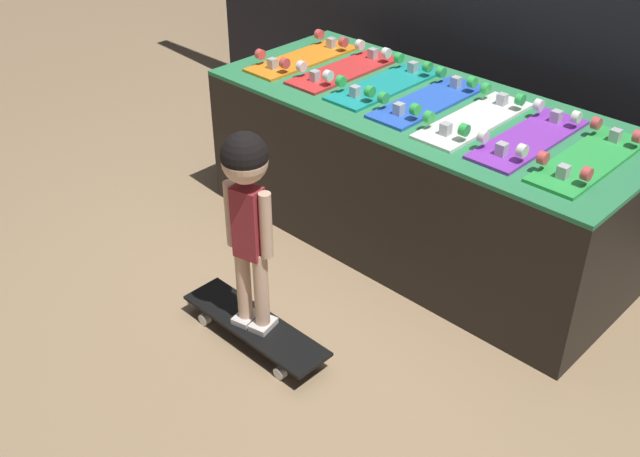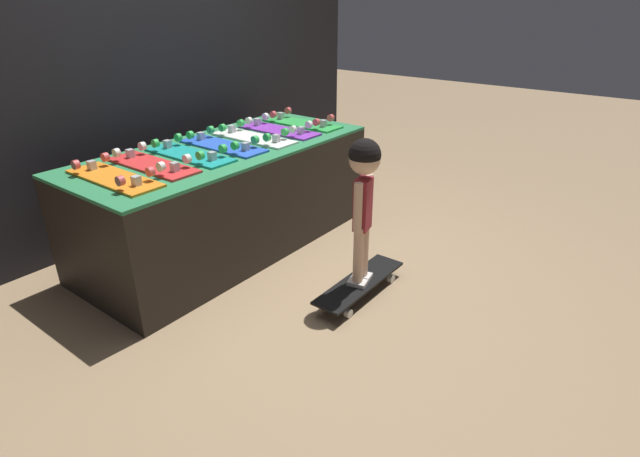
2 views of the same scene
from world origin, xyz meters
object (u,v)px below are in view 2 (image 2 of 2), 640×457
Objects in this scene: skateboard_blue_on_rack at (223,144)px; skateboard_white_on_rack at (254,137)px; skateboard_orange_on_rack at (114,177)px; skateboard_on_floor at (360,284)px; skateboard_purple_on_rack at (279,129)px; skateboard_teal_on_rack at (189,153)px; skateboard_red_on_rack at (152,164)px; child at (364,185)px; skateboard_green_on_rack at (302,122)px.

skateboard_white_on_rack is at bearing -4.85° from skateboard_blue_on_rack.
skateboard_orange_on_rack is 1.52m from skateboard_on_floor.
skateboard_white_on_rack is 0.27m from skateboard_purple_on_rack.
skateboard_orange_on_rack is 1.00× the size of skateboard_teal_on_rack.
skateboard_teal_on_rack is 1.00× the size of skateboard_purple_on_rack.
skateboard_purple_on_rack is (0.27, 0.00, 0.00)m from skateboard_white_on_rack.
skateboard_red_on_rack reaches higher than skateboard_on_floor.
skateboard_on_floor is at bearing -115.91° from skateboard_purple_on_rack.
child is at bearing -76.25° from skateboard_teal_on_rack.
skateboard_orange_on_rack reaches higher than skateboard_on_floor.
skateboard_red_on_rack is 1.00× the size of skateboard_purple_on_rack.
skateboard_white_on_rack and skateboard_green_on_rack have the same top height.
child reaches higher than skateboard_on_floor.
skateboard_orange_on_rack and skateboard_white_on_rack have the same top height.
child is at bearing -89.66° from skateboard_blue_on_rack.
skateboard_on_floor is at bearing -89.66° from skateboard_blue_on_rack.
skateboard_green_on_rack is at bearing -0.43° from skateboard_orange_on_rack.
skateboard_blue_on_rack and skateboard_white_on_rack have the same top height.
skateboard_blue_on_rack is 0.27m from skateboard_white_on_rack.
skateboard_orange_on_rack is 1.34m from skateboard_purple_on_rack.
skateboard_orange_on_rack and skateboard_blue_on_rack have the same top height.
skateboard_teal_on_rack is 0.91× the size of skateboard_on_floor.
skateboard_green_on_rack is 1.35m from child.
skateboard_white_on_rack is (1.07, -0.02, 0.00)m from skateboard_orange_on_rack.
skateboard_orange_on_rack is 0.54m from skateboard_teal_on_rack.
skateboard_teal_on_rack is 0.75× the size of child.
skateboard_orange_on_rack is 1.07m from skateboard_white_on_rack.
skateboard_white_on_rack reaches higher than skateboard_on_floor.
skateboard_red_on_rack is at bearing 177.82° from skateboard_purple_on_rack.
skateboard_red_on_rack is 1.00× the size of skateboard_white_on_rack.
skateboard_white_on_rack is at bearing 63.37° from child.
skateboard_white_on_rack is (0.27, -0.02, 0.00)m from skateboard_blue_on_rack.
skateboard_red_on_rack and skateboard_teal_on_rack have the same top height.
skateboard_red_on_rack is 0.27m from skateboard_teal_on_rack.
skateboard_blue_on_rack is at bearing -2.29° from skateboard_red_on_rack.
skateboard_blue_on_rack reaches higher than skateboard_on_floor.
skateboard_orange_on_rack and skateboard_green_on_rack have the same top height.
skateboard_on_floor is at bearing 0.00° from child.
skateboard_blue_on_rack is 1.30m from skateboard_on_floor.
child is (0.00, 0.00, 0.63)m from skateboard_on_floor.
skateboard_orange_on_rack is 0.75× the size of child.
skateboard_teal_on_rack is at bearing -1.83° from skateboard_red_on_rack.
skateboard_red_on_rack is 0.91× the size of skateboard_on_floor.
skateboard_blue_on_rack is at bearing 177.92° from skateboard_purple_on_rack.
skateboard_teal_on_rack is 0.81m from skateboard_purple_on_rack.
skateboard_green_on_rack is (1.34, -0.04, 0.00)m from skateboard_red_on_rack.
child is (0.54, -1.13, -0.04)m from skateboard_red_on_rack.
skateboard_teal_on_rack is at bearing 177.70° from skateboard_purple_on_rack.
skateboard_orange_on_rack is 0.27m from skateboard_red_on_rack.
child is (-0.80, -1.09, -0.04)m from skateboard_green_on_rack.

